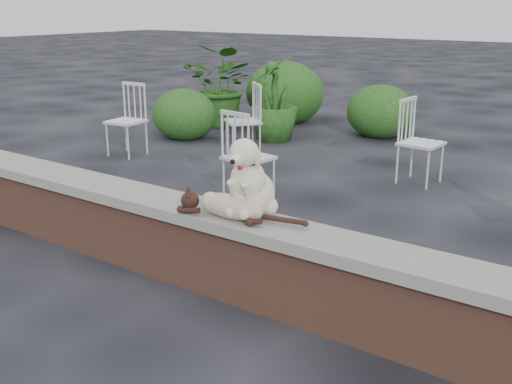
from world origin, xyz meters
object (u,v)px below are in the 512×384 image
Objects in this scene: cat at (230,205)px; chair_e at (421,142)px; chair_a at (126,120)px; dog at (253,175)px; potted_plant_b at (274,98)px; chair_b at (243,120)px; chair_c at (249,156)px; potted_plant_a at (222,85)px.

chair_e is (0.02, 3.42, -0.20)m from cat.
chair_a reaches higher than cat.
chair_e is at bearing 83.01° from cat.
dog is 0.59× the size of chair_a.
chair_a is at bearing -119.52° from potted_plant_b.
cat is at bearing -15.80° from chair_b.
chair_c is at bearing -12.91° from chair_b.
chair_a is 2.35m from potted_plant_a.
chair_b is 1.95m from chair_c.
chair_c is (-1.24, 1.65, -0.39)m from dog.
chair_e is 1.00× the size of chair_c.
potted_plant_a is 1.37m from potted_plant_b.
potted_plant_b is (1.07, 1.89, 0.15)m from chair_a.
potted_plant_b reaches higher than chair_b.
cat is 1.15× the size of chair_e.
chair_c is at bearing 120.19° from dog.
potted_plant_a is at bearing 90.85° from chair_a.
chair_a is (-1.24, -0.89, 0.00)m from chair_b.
potted_plant_b is (-1.38, 2.52, 0.15)m from chair_c.
cat is 3.43m from chair_e.
potted_plant_a is at bearing 174.64° from chair_b.
chair_a and chair_c have the same top height.
dog is 0.42× the size of potted_plant_a.
potted_plant_a is at bearing 161.42° from potted_plant_b.
potted_plant_b is at bearing -18.58° from potted_plant_a.
potted_plant_a reaches higher than chair_a.
chair_b and chair_e have the same top height.
potted_plant_b reaches higher than cat.
cat is 0.87× the size of potted_plant_b.
chair_e is at bearing -19.19° from potted_plant_a.
cat is at bearing -176.31° from chair_e.
potted_plant_a is at bearing 123.66° from dog.
dog is at bearing -57.95° from potted_plant_b.
dog reaches higher than chair_e.
chair_c is at bearing -47.89° from potted_plant_a.
chair_a is at bearing 141.52° from dog.
dog is 4.03m from chair_b.
dog is 0.45× the size of potted_plant_b.
chair_b is 1.53m from chair_a.
chair_c is at bearing -61.38° from potted_plant_b.
chair_b and chair_a have the same top height.
cat is 4.36m from chair_a.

